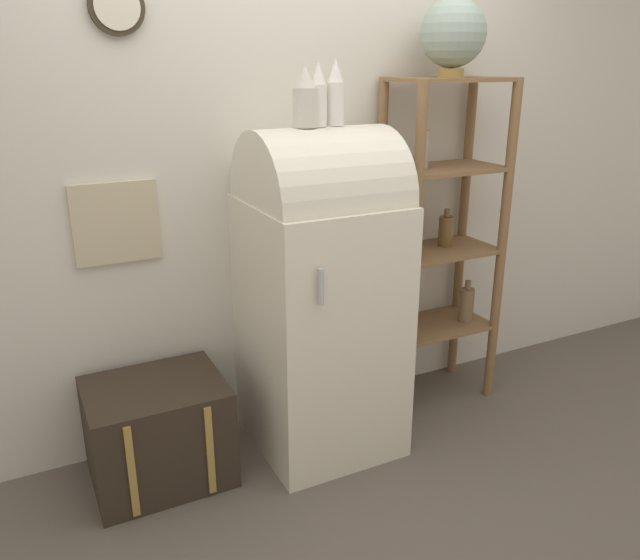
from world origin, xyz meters
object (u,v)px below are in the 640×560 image
Objects in this scene: vase_center at (318,96)px; vase_right at (335,95)px; suitcase_trunk at (158,432)px; globe at (453,34)px; vase_left at (305,99)px; refrigerator at (320,289)px.

vase_right is (0.08, 0.00, 0.01)m from vase_center.
suitcase_trunk is 1.68× the size of globe.
vase_left is 0.92× the size of vase_center.
refrigerator is 0.96m from suitcase_trunk.
vase_center is 0.96× the size of vase_right.
vase_right is at bearing -172.29° from globe.
refrigerator is 0.84m from vase_center.
vase_center is at bearing -172.82° from globe.
refrigerator is 2.59× the size of suitcase_trunk.
suitcase_trunk is at bearing 176.88° from vase_center.
vase_center is 0.08m from vase_right.
suitcase_trunk is 1.60m from vase_center.
globe is (1.51, 0.05, 1.66)m from suitcase_trunk.
globe is (0.74, 0.10, 1.10)m from refrigerator.
refrigerator is at bearing -3.66° from suitcase_trunk.
vase_right is at bearing -2.54° from suitcase_trunk.
suitcase_trunk is at bearing 175.95° from vase_left.
vase_center is at bearing 7.08° from vase_left.
suitcase_trunk is 2.14× the size of vase_right.
suitcase_trunk is 2.42× the size of vase_left.
globe is 1.28× the size of vase_right.
suitcase_trunk is at bearing 176.34° from refrigerator.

